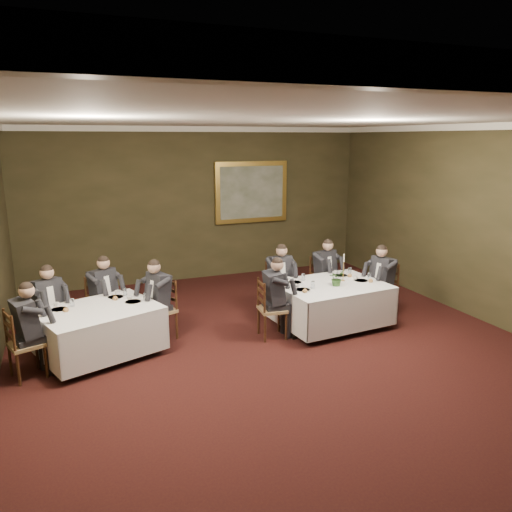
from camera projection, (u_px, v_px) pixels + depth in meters
ground at (291, 362)px, 7.41m from camera, size 10.00×10.00×0.00m
ceiling at (295, 118)px, 6.60m from camera, size 8.00×10.00×0.10m
back_wall at (199, 204)px, 11.52m from camera, size 8.00×0.10×3.50m
right_wall at (506, 229)px, 8.45m from camera, size 0.10×10.00×3.50m
crown_molding at (295, 123)px, 6.61m from camera, size 8.00×10.00×0.12m
table_main at (330, 301)px, 8.77m from camera, size 1.97×1.57×0.67m
table_second at (99, 328)px, 7.52m from camera, size 2.01×1.76×0.67m
chair_main_backleft at (279, 299)px, 9.42m from camera, size 0.45×0.43×1.00m
diner_main_backleft at (279, 287)px, 9.36m from camera, size 0.42×0.49×1.35m
chair_main_backright at (323, 292)px, 9.86m from camera, size 0.54×0.53×1.00m
diner_main_backright at (324, 281)px, 9.79m from camera, size 0.52×0.58×1.35m
chair_main_endleft at (271, 321)px, 8.29m from camera, size 0.46×0.48×1.00m
diner_main_endleft at (272, 308)px, 8.24m from camera, size 0.52×0.45×1.35m
chair_main_endright at (382, 301)px, 9.32m from camera, size 0.51×0.52×1.00m
diner_main_endright at (382, 289)px, 9.27m from camera, size 0.56×0.49×1.35m
chair_sec_backleft at (50, 330)px, 7.91m from camera, size 0.58×0.57×1.00m
diner_sec_backleft at (49, 316)px, 7.85m from camera, size 0.57×0.60×1.35m
chair_sec_backright at (104, 317)px, 8.48m from camera, size 0.60×0.59×1.00m
diner_sec_backright at (103, 304)px, 8.42m from camera, size 0.59×0.62×1.35m
chair_sec_endright at (162, 322)px, 8.24m from camera, size 0.55×0.56×1.00m
diner_sec_endright at (160, 309)px, 8.18m from camera, size 0.59×0.54×1.35m
chair_sec_endleft at (27, 358)px, 6.89m from camera, size 0.54×0.55×1.00m
diner_sec_endleft at (26, 343)px, 6.84m from camera, size 0.58×0.53×1.35m
centerpiece at (337, 277)px, 8.58m from camera, size 0.33×0.31×0.29m
candlestick at (343, 271)px, 8.86m from camera, size 0.07×0.07×0.50m
place_setting_table_main at (297, 280)px, 8.85m from camera, size 0.33×0.31×0.14m
place_setting_table_second at (63, 306)px, 7.46m from camera, size 0.33×0.31×0.14m
painting at (251, 192)px, 11.88m from camera, size 1.80×0.09×1.45m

